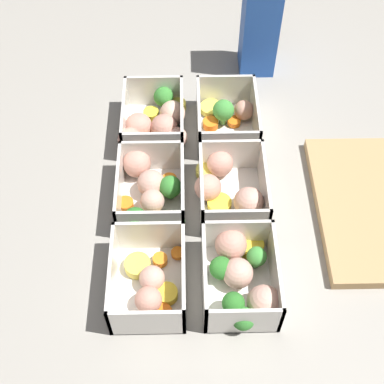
# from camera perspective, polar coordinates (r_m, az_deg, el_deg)

# --- Properties ---
(ground_plane) EXTENTS (4.00, 4.00, 0.00)m
(ground_plane) POSITION_cam_1_polar(r_m,az_deg,el_deg) (0.88, 0.00, -0.94)
(ground_plane) COLOR gray
(container_near_left) EXTENTS (0.15, 0.13, 0.07)m
(container_near_left) POSITION_cam_1_polar(r_m,az_deg,el_deg) (0.96, -3.88, 7.35)
(container_near_left) COLOR silver
(container_near_left) RESTS_ON ground_plane
(container_near_center) EXTENTS (0.17, 0.11, 0.07)m
(container_near_center) POSITION_cam_1_polar(r_m,az_deg,el_deg) (0.86, -4.46, 0.11)
(container_near_center) COLOR silver
(container_near_center) RESTS_ON ground_plane
(container_near_right) EXTENTS (0.14, 0.11, 0.07)m
(container_near_right) POSITION_cam_1_polar(r_m,az_deg,el_deg) (0.78, -4.53, -9.57)
(container_near_right) COLOR silver
(container_near_right) RESTS_ON ground_plane
(container_far_left) EXTENTS (0.16, 0.11, 0.07)m
(container_far_left) POSITION_cam_1_polar(r_m,az_deg,el_deg) (0.96, 3.65, 7.36)
(container_far_left) COLOR silver
(container_far_left) RESTS_ON ground_plane
(container_far_center) EXTENTS (0.16, 0.13, 0.07)m
(container_far_center) POSITION_cam_1_polar(r_m,az_deg,el_deg) (0.86, 3.86, 0.34)
(container_far_center) COLOR silver
(container_far_center) RESTS_ON ground_plane
(container_far_right) EXTENTS (0.17, 0.12, 0.07)m
(container_far_right) POSITION_cam_1_polar(r_m,az_deg,el_deg) (0.78, 5.33, -8.98)
(container_far_right) COLOR silver
(container_far_right) RESTS_ON ground_plane
(juice_carton) EXTENTS (0.07, 0.07, 0.20)m
(juice_carton) POSITION_cam_1_polar(r_m,az_deg,el_deg) (1.05, 7.24, 17.13)
(juice_carton) COLOR blue
(juice_carton) RESTS_ON ground_plane
(cutting_board) EXTENTS (0.28, 0.18, 0.02)m
(cutting_board) POSITION_cam_1_polar(r_m,az_deg,el_deg) (0.91, 18.73, -1.51)
(cutting_board) COLOR tan
(cutting_board) RESTS_ON ground_plane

